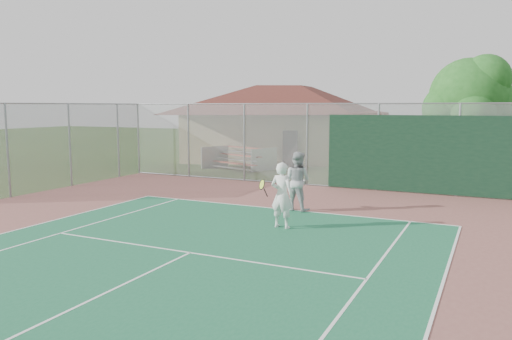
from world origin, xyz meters
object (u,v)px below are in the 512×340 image
(clubhouse, at_px, (285,115))
(player_grey_back, at_px, (297,182))
(player_white_front, at_px, (282,196))
(tree, at_px, (471,100))
(bleachers, at_px, (239,158))

(clubhouse, xyz_separation_m, player_grey_back, (6.54, -14.73, -1.85))
(player_white_front, bearing_deg, tree, -104.39)
(bleachers, height_order, player_grey_back, player_grey_back)
(bleachers, xyz_separation_m, player_white_front, (7.23, -11.19, 0.30))
(clubhouse, bearing_deg, bleachers, -108.48)
(tree, bearing_deg, player_white_front, -110.36)
(clubhouse, distance_m, player_grey_back, 16.23)
(tree, bearing_deg, player_grey_back, -117.72)
(bleachers, distance_m, player_grey_back, 11.08)
(bleachers, relative_size, player_grey_back, 1.93)
(bleachers, bearing_deg, tree, 19.73)
(player_white_front, height_order, player_grey_back, player_grey_back)
(player_white_front, bearing_deg, clubhouse, -61.82)
(clubhouse, height_order, tree, tree)
(clubhouse, bearing_deg, tree, -43.89)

